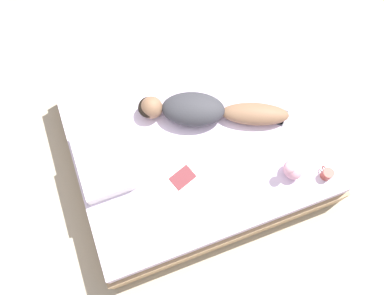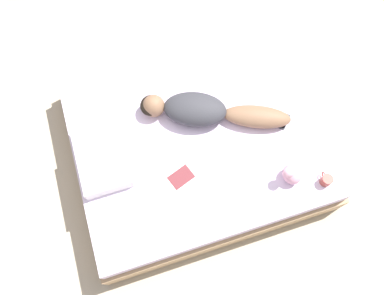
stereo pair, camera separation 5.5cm
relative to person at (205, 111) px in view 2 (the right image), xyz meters
name	(u,v)px [view 2 (the right image)]	position (x,y,z in m)	size (l,w,h in m)	color
ground_plane	(194,149)	(-0.11, 0.13, -0.54)	(12.00, 12.00, 0.00)	#B7A88E
bed	(194,140)	(-0.11, 0.13, -0.32)	(1.94, 2.16, 0.45)	tan
person	(205,111)	(0.00, 0.00, 0.00)	(0.71, 1.27, 0.21)	brown
open_magazine	(188,187)	(-0.58, 0.33, -0.09)	(0.49, 0.41, 0.01)	white
coffee_mug	(326,180)	(-0.88, -0.75, -0.05)	(0.12, 0.09, 0.09)	#993D33
cell_phone	(284,121)	(-0.27, -0.65, -0.09)	(0.16, 0.16, 0.01)	#333842
plush_toy	(292,174)	(-0.75, -0.49, -0.01)	(0.17, 0.18, 0.21)	#DB9EB2
pillow	(101,157)	(-0.13, 0.94, -0.04)	(0.62, 0.39, 0.12)	white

